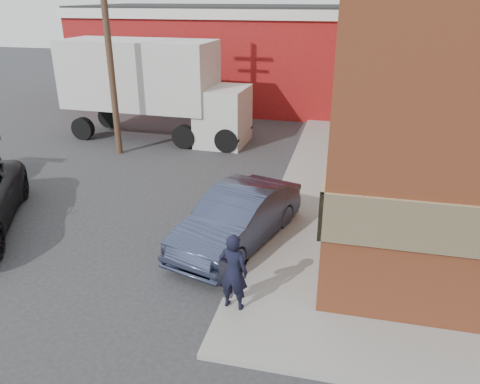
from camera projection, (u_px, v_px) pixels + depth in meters
The scene contains 7 objects.
ground at pixel (245, 305), 10.10m from camera, with size 90.00×90.00×0.00m, color #28282B.
sidewalk_west at pixel (312, 167), 18.00m from camera, with size 1.80×18.00×0.12m, color gray.
warehouse at pixel (222, 55), 28.19m from camera, with size 16.30×8.30×5.60m.
utility_pole at pixel (107, 35), 17.90m from camera, with size 2.00×0.26×9.00m.
man at pixel (233, 272), 9.53m from camera, with size 0.62×0.41×1.70m, color black.
sedan at pixel (238, 218), 12.30m from camera, with size 1.62×4.65×1.53m, color #2E344D.
box_truck at pixel (157, 84), 20.80m from camera, with size 8.92×3.00×4.36m.
Camera 1 is at (1.83, -8.13, 6.20)m, focal length 35.00 mm.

